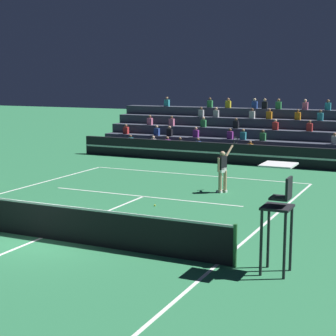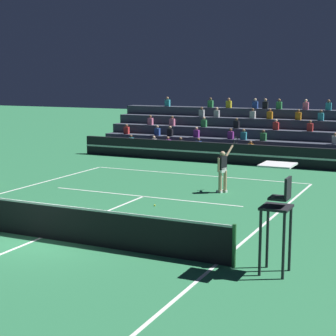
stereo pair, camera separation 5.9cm
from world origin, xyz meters
TOP-DOWN VIEW (x-y plane):
  - ground_plane at (0.00, 0.00)m, footprint 120.00×120.00m
  - court_lines at (0.00, 0.00)m, footprint 11.10×23.90m
  - tennis_net at (0.00, 0.00)m, footprint 12.00×0.10m
  - sponsor_banner_wall at (0.00, 16.11)m, footprint 18.00×0.26m
  - bleacher_stand at (0.01, 19.91)m, footprint 17.61×4.75m
  - umpire_chair at (7.02, -0.00)m, footprint 0.76×0.84m
  - tennis_player at (2.57, 8.51)m, footprint 0.60×1.27m
  - tennis_ball at (1.17, 5.09)m, footprint 0.07×0.07m

SIDE VIEW (x-z plane):
  - ground_plane at x=0.00m, z-range 0.00..0.00m
  - court_lines at x=0.00m, z-range 0.00..0.01m
  - tennis_ball at x=1.17m, z-range 0.00..0.07m
  - tennis_net at x=0.00m, z-range -0.01..1.09m
  - sponsor_banner_wall at x=0.00m, z-range 0.00..1.10m
  - tennis_player at x=2.57m, z-range -0.17..2.13m
  - bleacher_stand at x=0.01m, z-range -0.67..2.71m
  - umpire_chair at x=7.02m, z-range 0.38..3.05m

